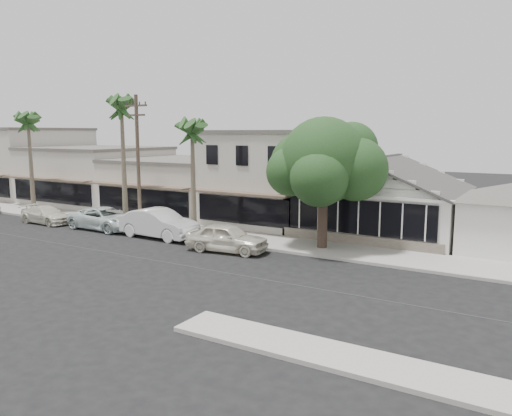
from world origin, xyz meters
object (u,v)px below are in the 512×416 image
Objects in this scene: utility_pole at (138,160)px; car_3 at (46,215)px; shade_tree at (324,163)px; car_1 at (159,224)px; car_2 at (105,219)px; car_0 at (227,238)px.

car_3 is at bearing -171.22° from utility_pole.
utility_pole is at bearing -172.27° from shade_tree.
car_1 is 11.16m from shade_tree.
car_3 is at bearing 97.01° from car_2.
utility_pole is 1.94× the size of car_0.
shade_tree reaches higher than car_2.
shade_tree is at bearing -81.24° from car_3.
utility_pole is 2.05× the size of car_3.
car_3 is 0.59× the size of shade_tree.
car_2 is (-5.00, 0.15, -0.16)m from car_1.
shade_tree is (10.12, 2.48, 4.00)m from car_1.
car_1 is at bearing -18.57° from utility_pole.
car_0 is 6.84m from shade_tree.
utility_pole is 1.21× the size of shade_tree.
utility_pole is 1.63× the size of car_1.
shade_tree is at bearing -80.66° from car_2.
car_1 is at bearing 73.94° from car_0.
car_3 is at bearing -171.85° from shade_tree.
car_2 is 0.73× the size of shade_tree.
car_0 is at bearing -94.84° from car_2.
shade_tree reaches higher than car_0.
shade_tree reaches higher than car_1.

